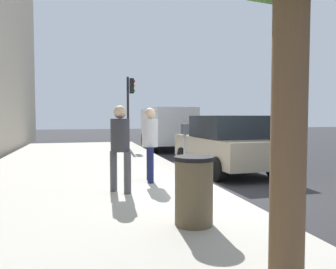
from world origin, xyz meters
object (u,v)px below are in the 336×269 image
traffic_signal (130,100)px  trash_bin (194,190)px  pedestrian_bystander (120,141)px  parked_van_far (166,126)px  parking_meter (185,140)px  parked_sedan_near (225,143)px  pedestrian_at_meter (150,138)px

traffic_signal → trash_bin: (-12.19, 0.76, -1.92)m
pedestrian_bystander → parked_van_far: bearing=30.2°
pedestrian_bystander → parked_van_far: 10.79m
parking_meter → parked_sedan_near: size_ratio=0.32×
parking_meter → trash_bin: parking_meter is taller
parking_meter → pedestrian_at_meter: bearing=88.8°
pedestrian_bystander → trash_bin: 2.54m
pedestrian_bystander → traffic_signal: traffic_signal is taller
traffic_signal → trash_bin: traffic_signal is taller
parking_meter → parked_van_far: size_ratio=0.27×
traffic_signal → parked_sedan_near: bearing=-164.4°
parked_van_far → traffic_signal: 2.42m
pedestrian_at_meter → trash_bin: pedestrian_at_meter is taller
pedestrian_at_meter → trash_bin: bearing=-82.5°
parked_van_far → trash_bin: parked_van_far is taller
traffic_signal → trash_bin: size_ratio=3.56×
pedestrian_at_meter → parked_van_far: 9.60m
traffic_signal → trash_bin: bearing=176.4°
trash_bin → pedestrian_at_meter: bearing=-0.2°
traffic_signal → pedestrian_at_meter: bearing=175.2°
pedestrian_bystander → parked_van_far: parked_van_far is taller
parking_meter → trash_bin: (-3.31, 0.90, -0.51)m
parked_sedan_near → traffic_signal: bearing=15.6°
parking_meter → parked_sedan_near: (1.72, -1.86, -0.27)m
pedestrian_bystander → traffic_signal: size_ratio=0.51×
pedestrian_at_meter → trash_bin: 3.37m
parking_meter → pedestrian_bystander: (-0.97, 1.72, 0.07)m
pedestrian_at_meter → traffic_signal: 9.00m
parked_van_far → trash_bin: (-12.52, 2.75, -0.60)m
parking_meter → pedestrian_at_meter: 0.89m
pedestrian_bystander → parked_sedan_near: pedestrian_bystander is taller
parking_meter → parked_van_far: (9.22, -1.86, 0.09)m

